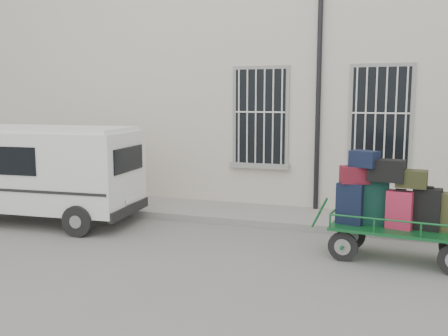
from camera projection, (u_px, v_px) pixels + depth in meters
name	position (u px, v px, depth m)	size (l,w,h in m)	color
ground	(239.00, 246.00, 9.12)	(80.00, 80.00, 0.00)	slate
building	(298.00, 87.00, 13.86)	(24.00, 5.15, 6.00)	beige
sidewalk	(268.00, 215.00, 11.18)	(24.00, 1.70, 0.15)	gray
luggage_cart	(395.00, 207.00, 8.19)	(2.61, 1.20, 1.82)	black
van	(43.00, 168.00, 10.74)	(4.24, 2.10, 2.08)	white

